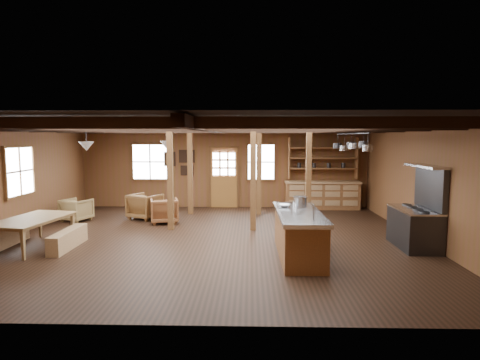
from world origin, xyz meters
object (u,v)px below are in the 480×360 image
Objects in this scene: kitchen_island at (299,234)px; dining_table at (34,233)px; armchair_b at (145,206)px; armchair_a at (164,211)px; armchair_c at (77,210)px; commercial_range at (417,221)px.

dining_table is at bearing 174.38° from kitchen_island.
dining_table is at bearing 89.26° from armchair_b.
armchair_a is (2.35, 2.68, 0.02)m from dining_table.
kitchen_island is 3.43× the size of armchair_c.
kitchen_island is 4.72m from armchair_a.
armchair_b is at bearing -18.48° from dining_table.
armchair_c is at bearing 14.08° from dining_table.
kitchen_island is 2.83m from commercial_range.
armchair_c is (-8.85, 2.62, -0.28)m from commercial_range.
commercial_range reaches higher than armchair_c.
armchair_a is (-6.20, 2.42, -0.25)m from commercial_range.
dining_table is 3.66m from armchair_b.
armchair_b is at bearing -54.24° from armchair_a.
kitchen_island reaches higher than armchair_b.
dining_table is 2.90m from armchair_c.
armchair_b is at bearing 156.51° from commercial_range.
commercial_range reaches higher than kitchen_island.
armchair_a is 1.07× the size of armchair_c.
armchair_a is at bearing -163.58° from armchair_c.
armchair_c is (-6.13, 3.38, -0.14)m from kitchen_island.
dining_table is 2.61× the size of armchair_c.
armchair_c is at bearing 163.51° from commercial_range.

